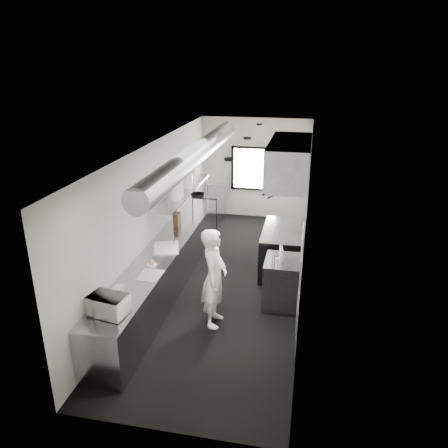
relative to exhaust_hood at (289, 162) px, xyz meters
The scene contains 35 objects.
floor 2.72m from the exhaust_hood, 147.45° to the right, with size 3.00×8.00×0.01m, color black.
ceiling 1.36m from the exhaust_hood, 147.45° to the right, with size 3.00×8.00×0.01m, color silver.
wall_back 3.62m from the exhaust_hood, 108.38° to the left, with size 3.00×0.02×2.80m, color beige.
wall_front 4.93m from the exhaust_hood, 103.13° to the right, with size 3.00×0.02×2.80m, color beige.
wall_left 2.87m from the exhaust_hood, 164.91° to the right, with size 0.02×8.00×2.80m, color beige.
wall_right 1.28m from the exhaust_hood, 60.05° to the right, with size 0.02×8.00×2.80m, color beige.
wall_cladding 1.92m from the exhaust_hood, 46.22° to the right, with size 0.03×5.50×1.10m, color gray.
hvac_duct 1.83m from the exhaust_hood, behind, with size 0.40×0.40×6.40m, color gray.
service_window 3.58m from the exhaust_hood, 108.57° to the left, with size 1.36×0.05×1.25m.
exhaust_hood is the anchor object (origin of this frame).
prep_counter 3.20m from the exhaust_hood, 151.89° to the right, with size 0.70×6.00×0.90m, color gray.
pass_shelf 2.46m from the exhaust_hood, behind, with size 0.45×3.00×0.68m.
range 1.92m from the exhaust_hood, behind, with size 0.88×1.60×0.94m.
bottle_station 2.39m from the exhaust_hood, 87.82° to the right, with size 0.65×0.80×0.90m, color gray.
far_work_table 3.88m from the exhaust_hood, 131.94° to the left, with size 0.70×1.20×0.90m, color gray.
notice_sheet_a 2.09m from the exhaust_hood, 78.88° to the right, with size 0.02×0.28×0.38m, color white.
notice_sheet_b 2.43m from the exhaust_hood, 80.58° to the right, with size 0.02×0.28×0.38m, color white.
line_cook 2.91m from the exhaust_hood, 114.56° to the right, with size 0.64×0.42×1.75m, color white.
microwave 4.51m from the exhaust_hood, 121.53° to the right, with size 0.50×0.38×0.30m, color white.
deli_tub_a 4.20m from the exhaust_hood, 127.05° to the right, with size 0.14×0.14×0.10m, color #B3BCAE.
deli_tub_b 4.12m from the exhaust_hood, 127.94° to the right, with size 0.14×0.14×0.10m, color #B3BCAE.
newspaper 3.54m from the exhaust_hood, 130.66° to the right, with size 0.35×0.44×0.01m, color white.
small_plate 3.37m from the exhaust_hood, 136.54° to the right, with size 0.18×0.18×0.02m, color white.
pastry 3.34m from the exhaust_hood, 136.54° to the right, with size 0.10×0.10×0.10m, color tan.
cutting_board 2.95m from the exhaust_hood, 148.72° to the right, with size 0.46×0.61×0.02m, color silver.
knife_block 2.71m from the exhaust_hood, behind, with size 0.11×0.24×0.26m, color #55351E.
plate_stack_a 2.40m from the exhaust_hood, behind, with size 0.22×0.22×0.26m, color white.
plate_stack_b 2.39m from the exhaust_hood, behind, with size 0.25×0.25×0.33m, color white.
plate_stack_c 2.43m from the exhaust_hood, 166.08° to the left, with size 0.23×0.23×0.32m, color white.
plate_stack_d 2.51m from the exhaust_hood, 159.55° to the left, with size 0.25×0.25×0.39m, color white.
squeeze_bottle_a 2.23m from the exhaust_hood, 91.08° to the right, with size 0.06×0.06×0.19m, color silver.
squeeze_bottle_b 2.08m from the exhaust_hood, 89.87° to the right, with size 0.05×0.05×0.16m, color silver.
squeeze_bottle_c 1.99m from the exhaust_hood, 89.20° to the right, with size 0.07×0.07×0.20m, color silver.
squeeze_bottle_d 1.89m from the exhaust_hood, 90.01° to the right, with size 0.06×0.06×0.18m, color silver.
squeeze_bottle_e 1.77m from the exhaust_hood, 91.08° to the right, with size 0.05×0.05×0.16m, color silver.
Camera 1 is at (1.52, -7.92, 4.35)m, focal length 35.22 mm.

